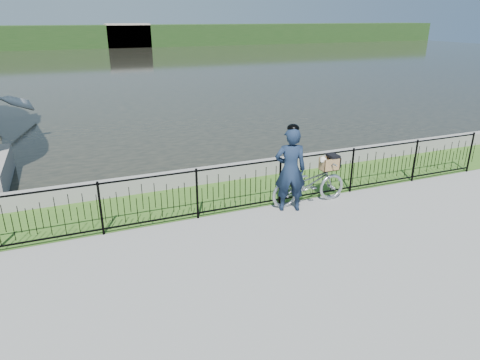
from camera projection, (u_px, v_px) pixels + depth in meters
name	position (u px, v px, depth m)	size (l,w,h in m)	color
ground	(271.00, 243.00, 8.38)	(120.00, 120.00, 0.00)	gray
grass_strip	(225.00, 195.00, 10.62)	(60.00, 2.00, 0.01)	#375D1D
water	(103.00, 68.00, 36.91)	(120.00, 120.00, 0.00)	black
quay_wall	(212.00, 174.00, 11.42)	(60.00, 0.30, 0.40)	gray
fence	(240.00, 187.00, 9.55)	(14.00, 0.06, 1.15)	black
far_treeline	(83.00, 37.00, 59.72)	(120.00, 6.00, 3.00)	#203C17
far_building_right	(128.00, 36.00, 60.50)	(6.00, 3.00, 3.20)	#AE9F8C
bicycle_rig	(309.00, 183.00, 9.99)	(1.89, 0.66, 1.15)	#ABB0B7
cyclist	(290.00, 169.00, 9.47)	(0.81, 0.66, 2.00)	#142037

